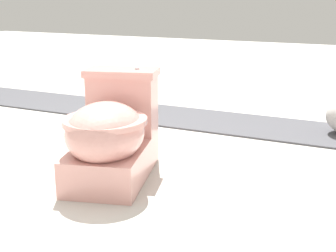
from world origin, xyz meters
name	(u,v)px	position (x,y,z in m)	size (l,w,h in m)	color
ground_plane	(58,175)	(0.00, 0.00, 0.00)	(14.00, 14.00, 0.00)	beige
gravel_strip	(232,123)	(-1.28, 0.50, 0.01)	(0.56, 8.00, 0.01)	#4C4C51
toilet	(111,135)	(-0.09, 0.27, 0.22)	(0.70, 0.52, 0.52)	#E09E93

